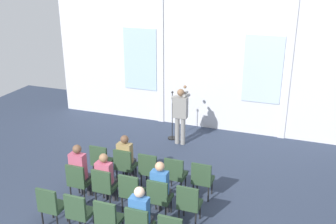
{
  "coord_description": "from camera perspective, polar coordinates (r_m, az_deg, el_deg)",
  "views": [
    {
      "loc": [
        3.27,
        -5.41,
        5.14
      ],
      "look_at": [
        -0.03,
        3.69,
        1.48
      ],
      "focal_mm": 42.11,
      "sensor_mm": 36.0,
      "label": 1
    }
  ],
  "objects": [
    {
      "name": "chair_r1_c3",
      "position": [
        8.51,
        -1.28,
        -12.06
      ],
      "size": [
        0.46,
        0.44,
        0.94
      ],
      "color": "black",
      "rests_on": "ground"
    },
    {
      "name": "chair_r2_c2",
      "position": [
        7.97,
        -8.66,
        -14.88
      ],
      "size": [
        0.46,
        0.44,
        0.94
      ],
      "color": "black",
      "rests_on": "ground"
    },
    {
      "name": "rear_partition",
      "position": [
        12.67,
        4.59,
        7.59
      ],
      "size": [
        10.1,
        0.14,
        4.57
      ],
      "color": "silver",
      "rests_on": "ground"
    },
    {
      "name": "chair_r2_c0",
      "position": [
        8.59,
        -16.59,
        -12.7
      ],
      "size": [
        0.46,
        0.44,
        0.94
      ],
      "color": "black",
      "rests_on": "ground"
    },
    {
      "name": "chair_r1_c0",
      "position": [
        9.31,
        -12.82,
        -9.53
      ],
      "size": [
        0.46,
        0.44,
        0.94
      ],
      "color": "black",
      "rests_on": "ground"
    },
    {
      "name": "chair_r1_c2",
      "position": [
        8.74,
        -5.38,
        -11.22
      ],
      "size": [
        0.46,
        0.44,
        0.94
      ],
      "color": "black",
      "rests_on": "ground"
    },
    {
      "name": "chair_r0_c2",
      "position": [
        9.56,
        -2.71,
        -8.14
      ],
      "size": [
        0.46,
        0.44,
        0.94
      ],
      "color": "black",
      "rests_on": "ground"
    },
    {
      "name": "speaker",
      "position": [
        11.66,
        1.81,
        -0.04
      ],
      "size": [
        0.5,
        0.69,
        1.74
      ],
      "color": "gray",
      "rests_on": "ground"
    },
    {
      "name": "audience_r1_c3",
      "position": [
        8.47,
        -1.09,
        -10.66
      ],
      "size": [
        0.36,
        0.39,
        1.32
      ],
      "color": "#2D2D33",
      "rests_on": "ground"
    },
    {
      "name": "chair_r1_c1",
      "position": [
        9.0,
        -9.23,
        -10.37
      ],
      "size": [
        0.46,
        0.44,
        0.94
      ],
      "color": "black",
      "rests_on": "ground"
    },
    {
      "name": "mic_stand",
      "position": [
        12.24,
        0.62,
        -2.41
      ],
      "size": [
        0.28,
        0.28,
        1.55
      ],
      "color": "black",
      "rests_on": "ground"
    },
    {
      "name": "chair_r2_c1",
      "position": [
        8.26,
        -12.79,
        -13.78
      ],
      "size": [
        0.46,
        0.44,
        0.94
      ],
      "color": "black",
      "rests_on": "ground"
    },
    {
      "name": "chair_r0_c4",
      "position": [
        9.19,
        4.98,
        -9.46
      ],
      "size": [
        0.46,
        0.44,
        0.94
      ],
      "color": "black",
      "rests_on": "ground"
    },
    {
      "name": "chair_r1_c4",
      "position": [
        8.33,
        3.04,
        -12.88
      ],
      "size": [
        0.46,
        0.44,
        0.94
      ],
      "color": "black",
      "rests_on": "ground"
    },
    {
      "name": "chair_r0_c3",
      "position": [
        9.35,
        1.05,
        -8.81
      ],
      "size": [
        0.46,
        0.44,
        0.94
      ],
      "color": "black",
      "rests_on": "ground"
    },
    {
      "name": "audience_r2_c3",
      "position": [
        7.67,
        -3.97,
        -14.45
      ],
      "size": [
        0.36,
        0.39,
        1.32
      ],
      "color": "#2D2D33",
      "rests_on": "ground"
    },
    {
      "name": "audience_r1_c0",
      "position": [
        9.25,
        -12.68,
        -8.08
      ],
      "size": [
        0.36,
        0.39,
        1.39
      ],
      "color": "#2D2D33",
      "rests_on": "ground"
    },
    {
      "name": "audience_r0_c1",
      "position": [
        9.78,
        -6.11,
        -6.34
      ],
      "size": [
        0.36,
        0.39,
        1.28
      ],
      "color": "#2D2D33",
      "rests_on": "ground"
    },
    {
      "name": "audience_r1_c1",
      "position": [
        8.97,
        -9.04,
        -9.14
      ],
      "size": [
        0.36,
        0.39,
        1.28
      ],
      "color": "#2D2D33",
      "rests_on": "ground"
    },
    {
      "name": "chair_r0_c1",
      "position": [
        9.8,
        -6.29,
        -7.47
      ],
      "size": [
        0.46,
        0.44,
        0.94
      ],
      "color": "black",
      "rests_on": "ground"
    },
    {
      "name": "chair_r0_c0",
      "position": [
        10.08,
        -9.67,
        -6.81
      ],
      "size": [
        0.46,
        0.44,
        0.94
      ],
      "color": "black",
      "rests_on": "ground"
    }
  ]
}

